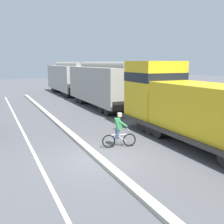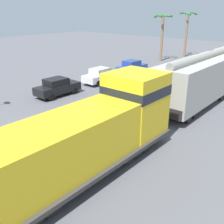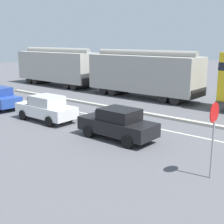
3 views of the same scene
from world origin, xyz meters
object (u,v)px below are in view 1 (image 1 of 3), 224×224
object	(u,v)px
locomotive	(194,109)
hopper_car_middle	(67,78)
hopper_car_lead	(101,85)
cyclist	(119,131)

from	to	relation	value
locomotive	hopper_car_middle	xyz separation A→B (m)	(0.00, 23.76, 0.28)
hopper_car_lead	cyclist	xyz separation A→B (m)	(-3.73, -11.12, -1.26)
hopper_car_middle	locomotive	bearing A→B (deg)	-90.00
hopper_car_middle	cyclist	distance (m)	23.06
hopper_car_lead	locomotive	bearing A→B (deg)	-90.00
locomotive	cyclist	xyz separation A→B (m)	(-3.73, 1.03, -0.98)
hopper_car_lead	hopper_car_middle	world-z (taller)	same
hopper_car_lead	cyclist	world-z (taller)	hopper_car_lead
hopper_car_lead	hopper_car_middle	bearing A→B (deg)	90.00
cyclist	hopper_car_middle	bearing A→B (deg)	80.67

